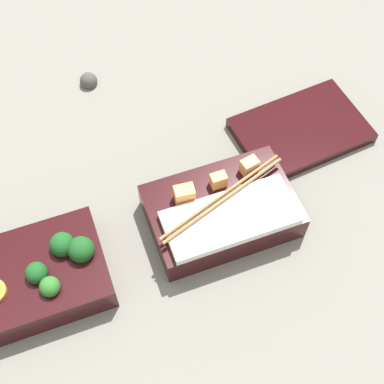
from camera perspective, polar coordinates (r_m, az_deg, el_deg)
ground_plane at (r=0.76m, az=-7.36°, el=-5.65°), size 3.00×3.00×0.00m
bento_tray_vegetable at (r=0.74m, az=-16.86°, el=-8.71°), size 0.20×0.13×0.07m
bento_tray_rice at (r=0.75m, az=3.23°, el=-2.07°), size 0.20×0.13×0.07m
bento_lid at (r=0.87m, az=11.52°, el=6.47°), size 0.21×0.15×0.02m
pebble_1 at (r=0.94m, az=-10.97°, el=11.56°), size 0.03×0.03×0.03m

